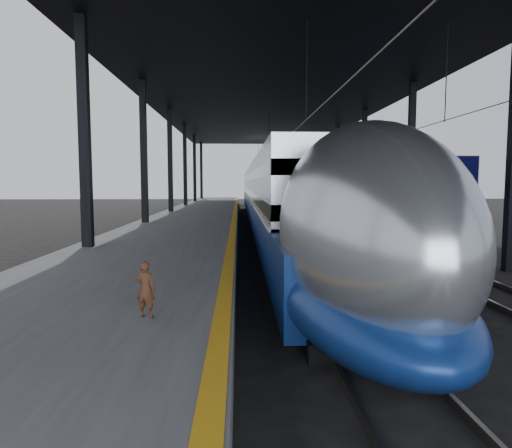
{
  "coord_description": "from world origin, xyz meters",
  "views": [
    {
      "loc": [
        -0.41,
        -11.37,
        3.28
      ],
      "look_at": [
        0.12,
        2.65,
        2.0
      ],
      "focal_mm": 32.0,
      "sensor_mm": 36.0,
      "label": 1
    }
  ],
  "objects": [
    {
      "name": "ground",
      "position": [
        0.0,
        0.0,
        0.0
      ],
      "size": [
        160.0,
        160.0,
        0.0
      ],
      "primitive_type": "plane",
      "color": "black",
      "rests_on": "ground"
    },
    {
      "name": "platform",
      "position": [
        -3.5,
        20.0,
        0.5
      ],
      "size": [
        6.0,
        80.0,
        1.0
      ],
      "primitive_type": "cube",
      "color": "#4C4C4F",
      "rests_on": "ground"
    },
    {
      "name": "yellow_strip",
      "position": [
        -0.7,
        20.0,
        1.0
      ],
      "size": [
        0.3,
        80.0,
        0.01
      ],
      "primitive_type": "cube",
      "color": "orange",
      "rests_on": "platform"
    },
    {
      "name": "rails",
      "position": [
        4.5,
        20.0,
        0.08
      ],
      "size": [
        6.52,
        80.0,
        0.16
      ],
      "color": "slate",
      "rests_on": "ground"
    },
    {
      "name": "canopy",
      "position": [
        1.9,
        20.0,
        9.12
      ],
      "size": [
        18.0,
        75.0,
        9.47
      ],
      "color": "black",
      "rests_on": "ground"
    },
    {
      "name": "tgv_train",
      "position": [
        2.0,
        25.2,
        2.15
      ],
      "size": [
        3.21,
        65.2,
        4.6
      ],
      "color": "#ADAFB4",
      "rests_on": "ground"
    },
    {
      "name": "second_train",
      "position": [
        7.0,
        32.7,
        2.17
      ],
      "size": [
        3.11,
        56.05,
        4.28
      ],
      "color": "navy",
      "rests_on": "ground"
    },
    {
      "name": "child",
      "position": [
        -1.99,
        -3.75,
        1.48
      ],
      "size": [
        0.41,
        0.32,
        0.97
      ],
      "primitive_type": "imported",
      "rotation": [
        0.0,
        0.0,
        2.85
      ],
      "color": "#4C2A19",
      "rests_on": "platform"
    }
  ]
}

